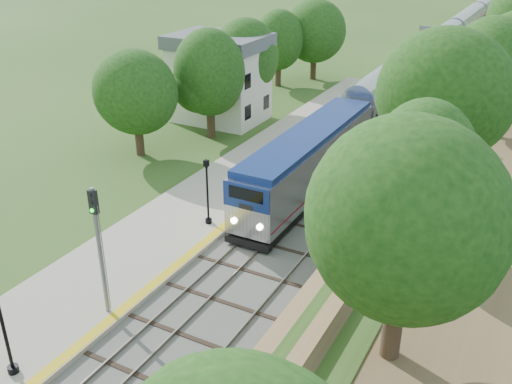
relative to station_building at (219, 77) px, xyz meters
The scene contains 12 objects.
ground 33.36m from the station_building, 64.99° to the right, with size 320.00×320.00×0.00m, color #2D4C19.
trackbed 34.24m from the station_building, 61.93° to the left, with size 9.50×170.00×0.28m.
platform 16.99m from the station_building, 57.86° to the right, with size 6.40×68.00×0.38m, color #AEA28C.
yellow_stripe 18.58m from the station_building, 50.24° to the right, with size 0.55×68.00×0.01m, color gold.
station_building is the anchor object (origin of this frame).
signal_gantry 29.94m from the station_building, 56.62° to the left, with size 8.40×0.38×6.20m.
trees_behind_platform 9.76m from the station_building, 73.13° to the right, with size 7.82×53.32×7.21m.
train 50.03m from the station_building, 73.74° to the left, with size 2.95×138.26×4.33m.
lamppost_mid 35.11m from the station_building, 72.64° to the right, with size 0.45×0.45×4.54m.
lamppost_far 21.64m from the station_building, 60.54° to the right, with size 0.41×0.41×4.16m.
signal_platform 30.56m from the station_building, 68.71° to the right, with size 0.38×0.30×6.45m.
signal_farside 20.65m from the station_building, 11.97° to the right, with size 0.35×0.28×6.39m.
Camera 1 is at (13.77, -14.65, 17.12)m, focal length 40.00 mm.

